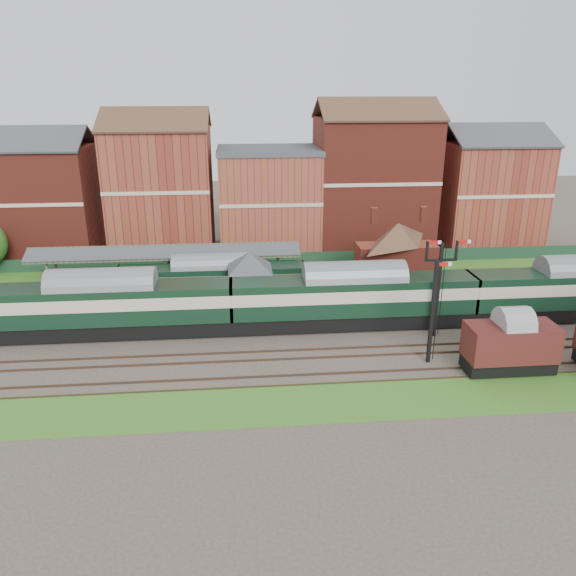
{
  "coord_description": "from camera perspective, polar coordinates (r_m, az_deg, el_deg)",
  "views": [
    {
      "loc": [
        -3.99,
        -43.73,
        19.64
      ],
      "look_at": [
        0.24,
        2.0,
        3.0
      ],
      "focal_mm": 35.0,
      "sensor_mm": 36.0,
      "label": 1
    }
  ],
  "objects": [
    {
      "name": "platform_railcar",
      "position": [
        53.18,
        -7.7,
        0.77
      ],
      "size": [
        17.49,
        2.76,
        4.03
      ],
      "color": "black",
      "rests_on": "ground"
    },
    {
      "name": "dmu_train",
      "position": [
        47.86,
        6.66,
        -0.88
      ],
      "size": [
        61.89,
        3.25,
        4.75
      ],
      "color": "black",
      "rests_on": "ground"
    },
    {
      "name": "ground",
      "position": [
        48.11,
        -0.07,
        -4.18
      ],
      "size": [
        160.0,
        160.0,
        0.0
      ],
      "primitive_type": "plane",
      "color": "#473D33",
      "rests_on": "ground"
    },
    {
      "name": "fence",
      "position": [
        64.68,
        -1.52,
        2.93
      ],
      "size": [
        90.0,
        0.12,
        1.5
      ],
      "primitive_type": "cube",
      "color": "#193823",
      "rests_on": "ground"
    },
    {
      "name": "town_backdrop",
      "position": [
        69.99,
        -2.1,
        9.5
      ],
      "size": [
        69.0,
        10.0,
        16.0
      ],
      "color": "maroon",
      "rests_on": "ground"
    },
    {
      "name": "canopy",
      "position": [
        56.0,
        -12.3,
        3.86
      ],
      "size": [
        26.0,
        3.89,
        4.08
      ],
      "color": "#44482D",
      "rests_on": "platform"
    },
    {
      "name": "platform",
      "position": [
        56.81,
        -5.99,
        0.11
      ],
      "size": [
        55.0,
        3.4,
        1.0
      ],
      "primitive_type": "cube",
      "color": "#2D2D2D",
      "rests_on": "ground"
    },
    {
      "name": "signal_box",
      "position": [
        49.79,
        -3.85,
        0.58
      ],
      "size": [
        5.4,
        5.4,
        6.0
      ],
      "color": "#6C7E59",
      "rests_on": "ground"
    },
    {
      "name": "brick_hut",
      "position": [
        51.27,
        5.18,
        -1.26
      ],
      "size": [
        3.2,
        2.64,
        2.94
      ],
      "color": "maroon",
      "rests_on": "ground"
    },
    {
      "name": "semaphore_bracket",
      "position": [
        46.71,
        15.09,
        0.46
      ],
      "size": [
        3.6,
        0.25,
        8.18
      ],
      "color": "black",
      "rests_on": "ground"
    },
    {
      "name": "grass_back",
      "position": [
        63.0,
        -1.39,
        1.77
      ],
      "size": [
        90.0,
        4.5,
        0.06
      ],
      "primitive_type": "cube",
      "color": "#2D6619",
      "rests_on": "ground"
    },
    {
      "name": "grass_front",
      "position": [
        37.52,
        1.64,
        -11.61
      ],
      "size": [
        90.0,
        5.0,
        0.06
      ],
      "primitive_type": "cube",
      "color": "#2D6619",
      "rests_on": "ground"
    },
    {
      "name": "goods_van_a",
      "position": [
        43.36,
        21.66,
        -5.33
      ],
      "size": [
        6.36,
        2.75,
        3.86
      ],
      "color": "black",
      "rests_on": "ground"
    },
    {
      "name": "semaphore_siding",
      "position": [
        42.25,
        14.5,
        -2.25
      ],
      "size": [
        1.23,
        0.25,
        8.0
      ],
      "color": "black",
      "rests_on": "ground"
    },
    {
      "name": "station_building",
      "position": [
        57.98,
        10.96,
        3.85
      ],
      "size": [
        8.1,
        8.1,
        5.9
      ],
      "color": "maroon",
      "rests_on": "platform"
    }
  ]
}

